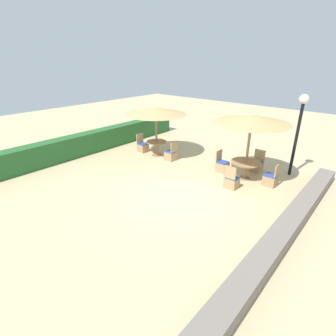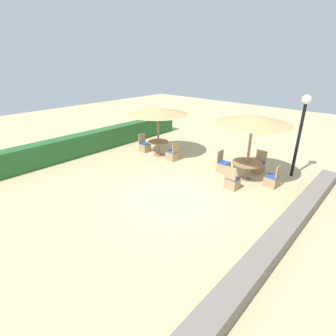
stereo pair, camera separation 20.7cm
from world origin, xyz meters
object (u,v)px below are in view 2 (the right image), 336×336
at_px(patio_chair_front_right_east, 258,166).
at_px(round_table_front_right, 247,166).
at_px(round_table_back_right, 158,145).
at_px(patio_chair_front_right_north, 223,166).
at_px(patio_chair_front_right_south, 272,180).
at_px(patio_chair_back_right_north, 145,147).
at_px(parasol_front_right, 253,120).
at_px(parasol_back_right, 158,111).
at_px(lamp_post, 302,120).
at_px(patio_chair_front_right_west, 232,182).
at_px(patio_chair_back_right_south, 173,155).

bearing_deg(patio_chair_front_right_east, round_table_front_right, 87.51).
height_order(round_table_back_right, patio_chair_front_right_north, patio_chair_front_right_north).
height_order(patio_chair_front_right_south, patio_chair_front_right_north, same).
distance_m(patio_chair_back_right_north, parasol_front_right, 5.99).
height_order(round_table_front_right, patio_chair_front_right_north, patio_chair_front_right_north).
relative_size(parasol_back_right, round_table_back_right, 2.92).
bearing_deg(patio_chair_front_right_south, round_table_back_right, 94.29).
relative_size(parasol_back_right, patio_chair_front_right_south, 3.14).
distance_m(round_table_front_right, patio_chair_front_right_east, 1.09).
bearing_deg(round_table_back_right, lamp_post, -71.33).
relative_size(patio_chair_front_right_south, patio_chair_front_right_west, 1.00).
xyz_separation_m(lamp_post, patio_chair_front_right_south, (-1.56, 0.23, -2.09)).
height_order(parasol_back_right, patio_chair_front_right_east, parasol_back_right).
height_order(parasol_back_right, parasol_front_right, parasol_front_right).
bearing_deg(patio_chair_back_right_north, parasol_front_right, 94.40).
xyz_separation_m(lamp_post, patio_chair_front_right_north, (-1.58, 2.35, -2.09)).
relative_size(patio_chair_front_right_east, patio_chair_front_right_north, 1.00).
distance_m(lamp_post, parasol_back_right, 6.19).
relative_size(lamp_post, patio_chair_front_right_north, 3.57).
bearing_deg(round_table_front_right, patio_chair_front_right_east, -2.49).
xyz_separation_m(lamp_post, patio_chair_back_right_south, (-2.00, 4.90, -2.09)).
bearing_deg(patio_chair_back_right_south, patio_chair_front_right_north, -80.60).
height_order(round_table_front_right, patio_chair_front_right_east, patio_chair_front_right_east).
relative_size(parasol_back_right, patio_chair_back_right_north, 3.14).
xyz_separation_m(patio_chair_back_right_south, round_table_front_right, (0.39, -3.63, 0.34)).
xyz_separation_m(round_table_back_right, patio_chair_back_right_south, (-0.02, -0.96, -0.30)).
relative_size(patio_chair_back_right_south, patio_chair_front_right_west, 1.00).
bearing_deg(parasol_front_right, patio_chair_front_right_south, -87.03).
distance_m(patio_chair_front_right_west, patio_chair_front_right_east, 2.13).
relative_size(patio_chair_back_right_south, patio_chair_front_right_north, 1.00).
relative_size(patio_chair_back_right_north, patio_chair_front_right_south, 1.00).
distance_m(patio_chair_back_right_north, patio_chair_front_right_west, 5.59).
xyz_separation_m(patio_chair_back_right_north, round_table_front_right, (0.43, -5.55, 0.34)).
relative_size(lamp_post, patio_chair_back_right_north, 3.57).
xyz_separation_m(patio_chair_back_right_north, patio_chair_back_right_south, (0.04, -1.92, 0.00)).
distance_m(patio_chair_back_right_south, patio_chair_front_right_south, 4.69).
xyz_separation_m(patio_chair_back_right_south, patio_chair_front_right_north, (0.42, -2.55, 0.00)).
distance_m(patio_chair_back_right_north, round_table_front_right, 5.58).
bearing_deg(round_table_front_right, lamp_post, -38.18).
relative_size(patio_chair_back_right_north, patio_chair_front_right_east, 1.00).
distance_m(lamp_post, patio_chair_front_right_south, 2.62).
bearing_deg(patio_chair_front_right_north, parasol_front_right, 88.25).
bearing_deg(patio_chair_back_right_north, patio_chair_back_right_south, 91.14).
bearing_deg(patio_chair_front_right_south, round_table_front_right, 92.97).
relative_size(patio_chair_back_right_north, round_table_front_right, 0.78).
relative_size(patio_chair_front_right_south, patio_chair_front_right_east, 1.00).
bearing_deg(parasol_back_right, round_table_front_right, -85.41).
xyz_separation_m(round_table_back_right, patio_chair_back_right_north, (-0.06, 0.96, -0.30)).
bearing_deg(round_table_back_right, patio_chair_front_right_south, -85.71).
distance_m(round_table_front_right, patio_chair_front_right_north, 1.13).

